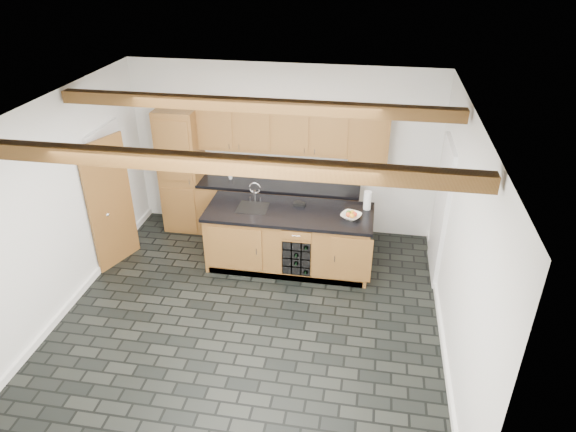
{
  "coord_description": "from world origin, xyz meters",
  "views": [
    {
      "loc": [
        1.4,
        -5.24,
        4.48
      ],
      "look_at": [
        0.37,
        0.8,
        1.12
      ],
      "focal_mm": 32.0,
      "sensor_mm": 36.0,
      "label": 1
    }
  ],
  "objects_px": {
    "island": "(289,238)",
    "kitchen_scale": "(299,204)",
    "fruit_bowl": "(351,216)",
    "paper_towel": "(367,200)"
  },
  "relations": [
    {
      "from": "fruit_bowl",
      "to": "paper_towel",
      "type": "xyz_separation_m",
      "value": [
        0.21,
        0.32,
        0.11
      ]
    },
    {
      "from": "fruit_bowl",
      "to": "paper_towel",
      "type": "height_order",
      "value": "paper_towel"
    },
    {
      "from": "kitchen_scale",
      "to": "fruit_bowl",
      "type": "xyz_separation_m",
      "value": [
        0.79,
        -0.27,
        0.01
      ]
    },
    {
      "from": "island",
      "to": "kitchen_scale",
      "type": "xyz_separation_m",
      "value": [
        0.11,
        0.21,
        0.49
      ]
    },
    {
      "from": "kitchen_scale",
      "to": "paper_towel",
      "type": "xyz_separation_m",
      "value": [
        1.0,
        0.05,
        0.12
      ]
    },
    {
      "from": "island",
      "to": "fruit_bowl",
      "type": "bearing_deg",
      "value": -3.76
    },
    {
      "from": "fruit_bowl",
      "to": "paper_towel",
      "type": "distance_m",
      "value": 0.4
    },
    {
      "from": "fruit_bowl",
      "to": "paper_towel",
      "type": "relative_size",
      "value": 0.99
    },
    {
      "from": "island",
      "to": "fruit_bowl",
      "type": "distance_m",
      "value": 1.03
    },
    {
      "from": "island",
      "to": "paper_towel",
      "type": "xyz_separation_m",
      "value": [
        1.11,
        0.26,
        0.61
      ]
    }
  ]
}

